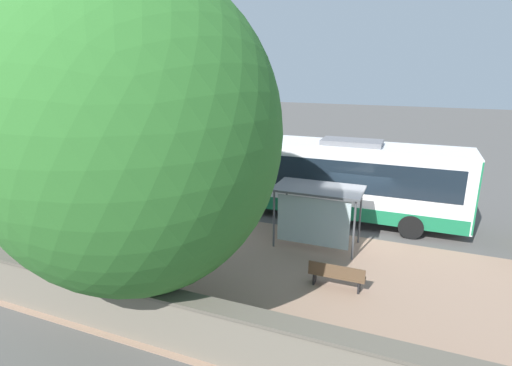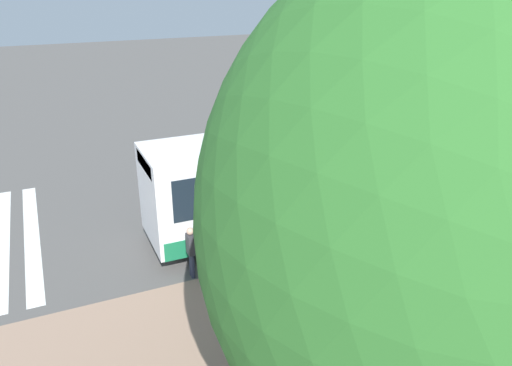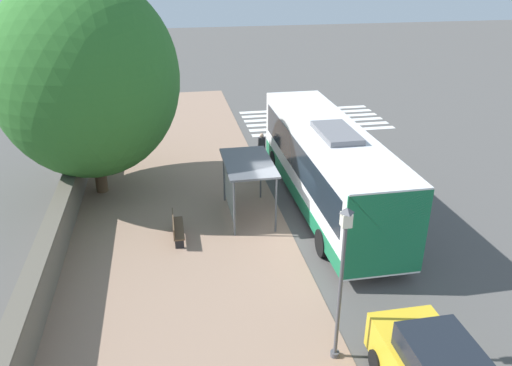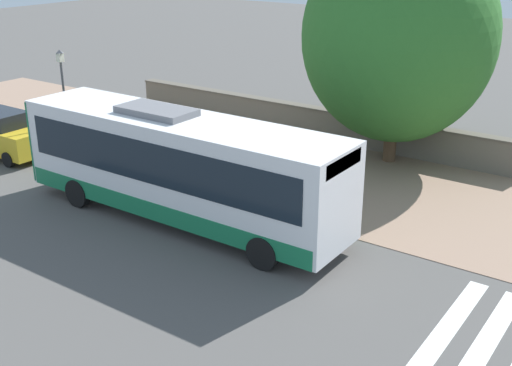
{
  "view_description": "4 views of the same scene",
  "coord_description": "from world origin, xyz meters",
  "px_view_note": "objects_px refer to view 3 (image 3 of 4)",
  "views": [
    {
      "loc": [
        -15.72,
        -1.92,
        6.83
      ],
      "look_at": [
        -0.07,
        4.37,
        1.86
      ],
      "focal_mm": 28.0,
      "sensor_mm": 36.0,
      "label": 1
    },
    {
      "loc": [
        -12.33,
        10.07,
        8.49
      ],
      "look_at": [
        1.91,
        3.72,
        1.94
      ],
      "focal_mm": 35.0,
      "sensor_mm": 36.0,
      "label": 2
    },
    {
      "loc": [
        -4.37,
        -16.6,
        9.78
      ],
      "look_at": [
        -0.91,
        2.07,
        1.06
      ],
      "focal_mm": 35.0,
      "sensor_mm": 36.0,
      "label": 3
    },
    {
      "loc": [
        16.55,
        14.76,
        8.94
      ],
      "look_at": [
        1.66,
        4.33,
        1.83
      ],
      "focal_mm": 45.0,
      "sensor_mm": 36.0,
      "label": 4
    }
  ],
  "objects_px": {
    "bus_shelter": "(244,171)",
    "pedestrian": "(262,146)",
    "bench": "(177,228)",
    "bus": "(327,165)",
    "street_lamp_near": "(342,274)",
    "shade_tree": "(87,78)"
  },
  "relations": [
    {
      "from": "bus",
      "to": "bench",
      "type": "xyz_separation_m",
      "value": [
        -6.28,
        -1.58,
        -1.44
      ]
    },
    {
      "from": "street_lamp_near",
      "to": "shade_tree",
      "type": "distance_m",
      "value": 13.91
    },
    {
      "from": "bench",
      "to": "bus",
      "type": "bearing_deg",
      "value": 14.13
    },
    {
      "from": "shade_tree",
      "to": "bench",
      "type": "bearing_deg",
      "value": -56.71
    },
    {
      "from": "bus",
      "to": "bus_shelter",
      "type": "bearing_deg",
      "value": -176.25
    },
    {
      "from": "pedestrian",
      "to": "bus_shelter",
      "type": "bearing_deg",
      "value": -108.17
    },
    {
      "from": "bus_shelter",
      "to": "shade_tree",
      "type": "height_order",
      "value": "shade_tree"
    },
    {
      "from": "bus_shelter",
      "to": "pedestrian",
      "type": "bearing_deg",
      "value": 71.83
    },
    {
      "from": "bus_shelter",
      "to": "street_lamp_near",
      "type": "relative_size",
      "value": 0.74
    },
    {
      "from": "bus_shelter",
      "to": "bench",
      "type": "relative_size",
      "value": 1.88
    },
    {
      "from": "bench",
      "to": "shade_tree",
      "type": "distance_m",
      "value": 7.44
    },
    {
      "from": "bus",
      "to": "pedestrian",
      "type": "height_order",
      "value": "bus"
    },
    {
      "from": "pedestrian",
      "to": "bench",
      "type": "height_order",
      "value": "pedestrian"
    },
    {
      "from": "bus_shelter",
      "to": "bench",
      "type": "bearing_deg",
      "value": -154.17
    },
    {
      "from": "bus_shelter",
      "to": "pedestrian",
      "type": "distance_m",
      "value": 5.7
    },
    {
      "from": "bus_shelter",
      "to": "shade_tree",
      "type": "bearing_deg",
      "value": 149.76
    },
    {
      "from": "street_lamp_near",
      "to": "shade_tree",
      "type": "height_order",
      "value": "shade_tree"
    },
    {
      "from": "bus_shelter",
      "to": "bench",
      "type": "xyz_separation_m",
      "value": [
        -2.8,
        -1.35,
        -1.54
      ]
    },
    {
      "from": "pedestrian",
      "to": "street_lamp_near",
      "type": "distance_m",
      "value": 13.68
    },
    {
      "from": "pedestrian",
      "to": "street_lamp_near",
      "type": "height_order",
      "value": "street_lamp_near"
    },
    {
      "from": "bus_shelter",
      "to": "pedestrian",
      "type": "relative_size",
      "value": 2.01
    },
    {
      "from": "bus",
      "to": "street_lamp_near",
      "type": "relative_size",
      "value": 2.64
    }
  ]
}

